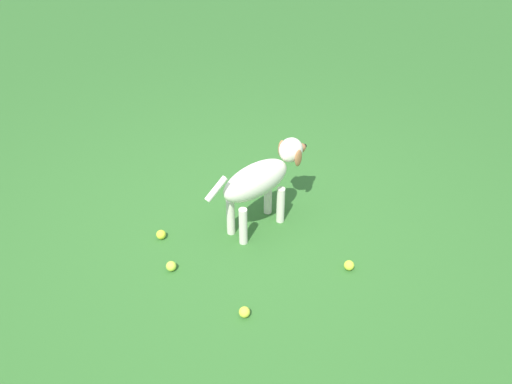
{
  "coord_description": "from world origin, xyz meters",
  "views": [
    {
      "loc": [
        1.83,
        -1.82,
        2.33
      ],
      "look_at": [
        -0.03,
        0.15,
        0.31
      ],
      "focal_mm": 35.27,
      "sensor_mm": 36.0,
      "label": 1
    }
  ],
  "objects": [
    {
      "name": "tennis_ball_0",
      "position": [
        -0.44,
        0.48,
        0.03
      ],
      "size": [
        0.07,
        0.07,
        0.07
      ],
      "primitive_type": "sphere",
      "color": "#CAD932",
      "rests_on": "ground"
    },
    {
      "name": "tennis_ball_4",
      "position": [
        0.47,
        -0.47,
        0.03
      ],
      "size": [
        0.07,
        0.07,
        0.07
      ],
      "primitive_type": "sphere",
      "color": "#CAD539",
      "rests_on": "ground"
    },
    {
      "name": "tennis_ball_3",
      "position": [
        -0.13,
        -0.53,
        0.03
      ],
      "size": [
        0.07,
        0.07,
        0.07
      ],
      "primitive_type": "sphere",
      "color": "#C0DD3F",
      "rests_on": "ground"
    },
    {
      "name": "tennis_ball_1",
      "position": [
        0.69,
        0.26,
        0.03
      ],
      "size": [
        0.07,
        0.07,
        0.07
      ],
      "primitive_type": "sphere",
      "color": "#C8D836",
      "rests_on": "ground"
    },
    {
      "name": "dog",
      "position": [
        -0.03,
        0.2,
        0.39
      ],
      "size": [
        0.25,
        0.88,
        0.6
      ],
      "rotation": [
        0.0,
        0.0,
        1.48
      ],
      "color": "silver",
      "rests_on": "ground"
    },
    {
      "name": "tennis_ball_2",
      "position": [
        -0.42,
        -0.39,
        0.03
      ],
      "size": [
        0.07,
        0.07,
        0.07
      ],
      "primitive_type": "sphere",
      "color": "#CFD731",
      "rests_on": "ground"
    },
    {
      "name": "ground",
      "position": [
        0.0,
        0.0,
        0.0
      ],
      "size": [
        14.0,
        14.0,
        0.0
      ],
      "primitive_type": "plane",
      "color": "#2D6026"
    }
  ]
}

